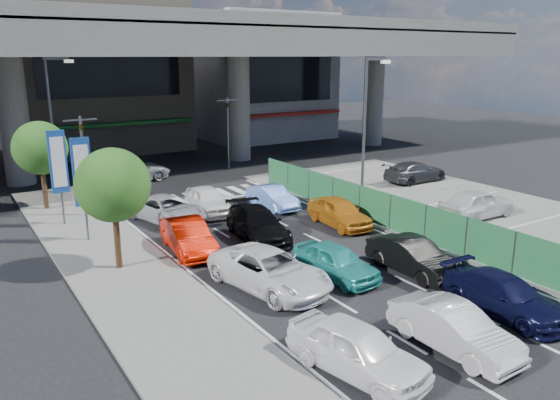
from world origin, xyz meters
TOP-DOWN VIEW (x-y plane):
  - ground at (0.00, 0.00)m, footprint 120.00×120.00m
  - parking_lot at (11.00, 2.00)m, footprint 12.00×28.00m
  - sidewalk_left at (-7.00, 4.00)m, footprint 4.00×30.00m
  - fence_run at (5.30, 1.00)m, footprint 0.16×22.00m
  - expressway at (0.00, 22.00)m, footprint 64.00×14.00m
  - building_center at (0.00, 32.97)m, footprint 14.00×10.90m
  - building_east at (16.00, 31.97)m, footprint 12.00×10.90m
  - traffic_light_left at (-6.20, 12.00)m, footprint 1.60×1.24m
  - traffic_light_right at (5.50, 19.00)m, footprint 1.60×1.24m
  - street_lamp_right at (7.17, 6.00)m, footprint 1.65×0.22m
  - street_lamp_left at (-6.33, 18.00)m, footprint 1.65×0.22m
  - signboard_near at (-7.20, 7.99)m, footprint 0.80×0.14m
  - signboard_far at (-7.60, 10.99)m, footprint 0.80×0.14m
  - tree_near at (-7.00, 4.00)m, footprint 2.80×2.80m
  - tree_far at (-7.80, 14.50)m, footprint 2.80×2.80m
  - van_white_back_left at (-3.84, -6.40)m, footprint 2.44×4.30m
  - hatch_white_back_mid at (-0.78, -6.98)m, footprint 1.48×3.99m
  - minivan_navy_back at (2.41, -6.32)m, footprint 1.90×4.35m
  - sedan_white_mid_left at (-2.96, -0.62)m, footprint 3.15×5.30m
  - taxi_teal_mid at (-0.37, -1.08)m, footprint 1.88×3.90m
  - hatch_black_mid_right at (2.38, -2.36)m, footprint 1.51×4.08m
  - taxi_orange_left at (-3.93, 4.43)m, footprint 1.96×4.34m
  - sedan_black_mid at (-0.57, 4.36)m, footprint 2.76×5.03m
  - taxi_orange_right at (3.80, 3.94)m, footprint 1.96×4.17m
  - wagon_silver_front_left at (-3.07, 9.06)m, footprint 3.20×4.95m
  - sedan_white_front_mid at (-0.65, 9.39)m, footprint 2.03×4.19m
  - kei_truck_front_right at (2.72, 8.39)m, footprint 1.34×3.71m
  - crossing_wagon_silver at (-1.69, 18.98)m, footprint 5.18×2.59m
  - parked_sedan_white at (10.40, 1.07)m, footprint 4.43×1.81m
  - parked_sedan_dgrey at (13.84, 8.62)m, footprint 4.60×1.91m
  - traffic_cone at (5.60, 4.09)m, footprint 0.42×0.42m

SIDE VIEW (x-z plane):
  - ground at x=0.00m, z-range 0.00..0.00m
  - parking_lot at x=11.00m, z-range 0.00..0.06m
  - sidewalk_left at x=-7.00m, z-range 0.00..0.12m
  - traffic_cone at x=5.60m, z-range 0.06..0.70m
  - kei_truck_front_right at x=2.72m, z-range 0.00..1.22m
  - minivan_navy_back at x=2.41m, z-range 0.00..1.24m
  - wagon_silver_front_left at x=-3.07m, z-range 0.00..1.27m
  - taxi_teal_mid at x=-0.37m, z-range 0.00..1.28m
  - hatch_white_back_mid at x=-0.78m, z-range 0.00..1.31m
  - hatch_black_mid_right at x=2.38m, z-range 0.00..1.33m
  - van_white_back_left at x=-3.84m, z-range 0.00..1.38m
  - sedan_white_mid_left at x=-2.96m, z-range 0.00..1.38m
  - taxi_orange_left at x=-3.93m, z-range 0.00..1.38m
  - sedan_black_mid at x=-0.57m, z-range 0.00..1.38m
  - taxi_orange_right at x=3.80m, z-range 0.00..1.38m
  - sedan_white_front_mid at x=-0.65m, z-range 0.00..1.38m
  - crossing_wagon_silver at x=-1.69m, z-range 0.00..1.41m
  - parked_sedan_dgrey at x=13.84m, z-range 0.06..1.39m
  - parked_sedan_white at x=10.40m, z-range 0.06..1.57m
  - fence_run at x=5.30m, z-range 0.00..1.80m
  - signboard_near at x=-7.20m, z-range 0.71..5.41m
  - signboard_far at x=-7.60m, z-range 0.71..5.41m
  - tree_near at x=-7.00m, z-range 0.99..5.79m
  - tree_far at x=-7.80m, z-range 0.99..5.79m
  - traffic_light_left at x=-6.20m, z-range 1.34..6.54m
  - traffic_light_right at x=5.50m, z-range 1.34..6.54m
  - street_lamp_right at x=7.17m, z-range 0.77..8.77m
  - street_lamp_left at x=-6.33m, z-range 0.77..8.77m
  - building_east at x=16.00m, z-range -0.01..11.99m
  - building_center at x=0.00m, z-range -0.01..14.99m
  - expressway at x=0.00m, z-range 3.39..14.14m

